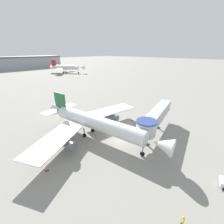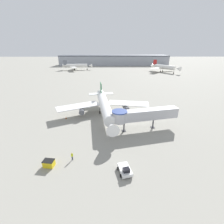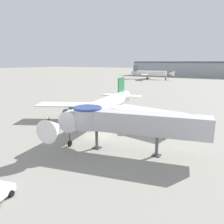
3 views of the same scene
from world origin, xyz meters
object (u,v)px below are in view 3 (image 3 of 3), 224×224
traffic_cone_port_wing (49,118)px  traffic_cone_starboard_wing (164,136)px  jet_bridge (128,122)px  main_airplane (102,107)px  background_jet_gray_tail (150,73)px

traffic_cone_port_wing → traffic_cone_starboard_wing: (25.56, 1.10, -0.08)m
jet_bridge → main_airplane: bearing=125.6°
traffic_cone_starboard_wing → traffic_cone_port_wing: bearing=-177.5°
main_airplane → background_jet_gray_tail: size_ratio=1.03×
main_airplane → jet_bridge: main_airplane is taller
jet_bridge → traffic_cone_port_wing: (-22.84, 7.15, -4.08)m
jet_bridge → background_jet_gray_tail: size_ratio=0.60×
traffic_cone_port_wing → jet_bridge: bearing=-17.4°
jet_bridge → background_jet_gray_tail: bearing=96.9°
main_airplane → traffic_cone_port_wing: main_airplane is taller
traffic_cone_port_wing → traffic_cone_starboard_wing: traffic_cone_port_wing is taller
traffic_cone_port_wing → background_jet_gray_tail: background_jet_gray_tail is taller
jet_bridge → background_jet_gray_tail: background_jet_gray_tail is taller
traffic_cone_port_wing → background_jet_gray_tail: (-21.36, 120.62, 4.02)m
traffic_cone_port_wing → main_airplane: bearing=9.9°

